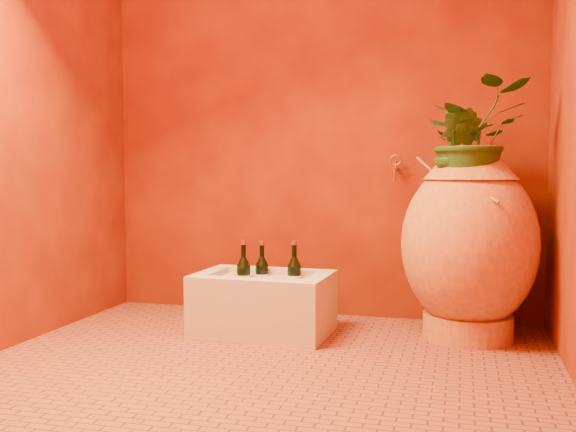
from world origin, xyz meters
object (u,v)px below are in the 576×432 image
(stone_basin, at_px, (263,305))
(wine_bottle_a, at_px, (262,276))
(wine_bottle_c, at_px, (294,278))
(wall_tap, at_px, (396,167))
(amphora, at_px, (469,244))
(wine_bottle_b, at_px, (244,278))

(stone_basin, distance_m, wine_bottle_a, 0.17)
(stone_basin, relative_size, wine_bottle_c, 2.26)
(stone_basin, bearing_deg, wall_tap, 36.02)
(amphora, distance_m, wine_bottle_b, 1.16)
(amphora, relative_size, wine_bottle_b, 3.15)
(wine_bottle_b, distance_m, wine_bottle_c, 0.26)
(stone_basin, height_order, wine_bottle_c, wine_bottle_c)
(stone_basin, bearing_deg, wine_bottle_b, 171.73)
(wine_bottle_a, bearing_deg, amphora, 4.20)
(wine_bottle_b, height_order, wall_tap, wall_tap)
(wine_bottle_a, bearing_deg, wine_bottle_c, -8.33)
(wine_bottle_a, relative_size, wine_bottle_b, 0.97)
(wine_bottle_a, relative_size, wine_bottle_c, 0.96)
(amphora, bearing_deg, wine_bottle_b, -171.88)
(wall_tap, bearing_deg, stone_basin, -143.98)
(wine_bottle_a, xyz_separation_m, wine_bottle_b, (-0.07, -0.08, 0.00))
(wine_bottle_b, relative_size, wall_tap, 2.05)
(wine_bottle_b, xyz_separation_m, wine_bottle_c, (0.26, 0.06, 0.00))
(stone_basin, height_order, wine_bottle_b, wine_bottle_b)
(wine_bottle_b, xyz_separation_m, wall_tap, (0.73, 0.44, 0.58))
(stone_basin, relative_size, wine_bottle_b, 2.27)
(amphora, bearing_deg, wine_bottle_a, -175.80)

